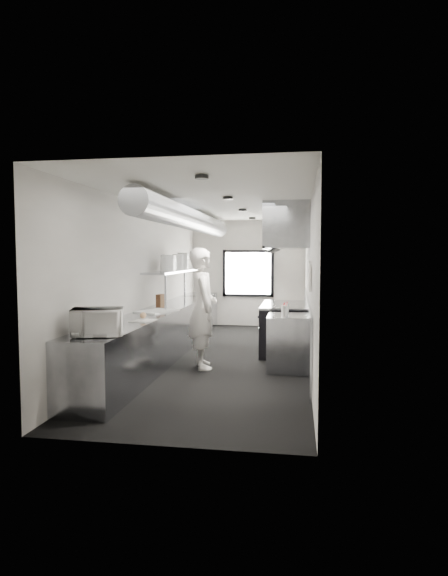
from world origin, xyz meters
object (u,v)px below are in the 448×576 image
at_px(far_work_table, 200,312).
at_px(microwave, 98,322).
at_px(squeeze_bottle_b, 286,311).
at_px(cutting_board, 157,311).
at_px(plate_stack_b, 170,263).
at_px(knife_block, 161,300).
at_px(squeeze_bottle_a, 284,312).
at_px(prep_counter, 156,337).
at_px(range, 283,328).
at_px(plate_stack_a, 168,263).
at_px(squeeze_bottle_d, 284,309).
at_px(plate_stack_c, 178,262).
at_px(exhaust_hood, 287,228).
at_px(deli_tub_b, 98,326).
at_px(line_cook, 203,308).
at_px(squeeze_bottle_e, 287,308).
at_px(plate_stack_d, 183,261).
at_px(squeeze_bottle_c, 284,310).
at_px(pass_shelf, 175,272).
at_px(deli_tub_a, 99,324).
at_px(bottle_station, 288,343).
at_px(small_plate, 143,319).

xyz_separation_m(far_work_table, microwave, (0.06, -6.22, 0.62)).
height_order(far_work_table, squeeze_bottle_b, squeeze_bottle_b).
relative_size(cutting_board, plate_stack_b, 2.16).
height_order(knife_block, squeeze_bottle_a, knife_block).
xyz_separation_m(prep_counter, plate_stack_b, (-0.04, 1.12, 1.27)).
bearing_deg(range, plate_stack_a, -171.17).
height_order(cutting_board, squeeze_bottle_d, squeeze_bottle_d).
bearing_deg(plate_stack_c, prep_counter, -89.02).
xyz_separation_m(exhaust_hood, deli_tub_b, (-2.35, -3.35, -1.44)).
xyz_separation_m(prep_counter, squeeze_bottle_a, (2.24, -0.55, 0.55)).
bearing_deg(line_cook, squeeze_bottle_e, -94.15).
bearing_deg(plate_stack_a, plate_stack_d, 91.01).
relative_size(plate_stack_c, squeeze_bottle_c, 2.04).
height_order(exhaust_hood, prep_counter, exhaust_hood).
height_order(microwave, plate_stack_a, plate_stack_a).
distance_m(deli_tub_b, cutting_board, 2.08).
relative_size(prep_counter, range, 3.75).
bearing_deg(pass_shelf, line_cook, -62.00).
bearing_deg(cutting_board, exhaust_hood, 30.00).
xyz_separation_m(plate_stack_a, squeeze_bottle_a, (2.26, -1.41, -0.73)).
height_order(deli_tub_a, plate_stack_d, plate_stack_d).
bearing_deg(far_work_table, squeeze_bottle_c, -59.97).
bearing_deg(plate_stack_a, squeeze_bottle_a, -31.91).
height_order(cutting_board, plate_stack_b, plate_stack_b).
bearing_deg(plate_stack_d, bottle_station, -45.14).
bearing_deg(cutting_board, prep_counter, 118.73).
xyz_separation_m(range, deli_tub_a, (-2.36, -3.17, 0.48)).
height_order(exhaust_hood, squeeze_bottle_b, exhaust_hood).
height_order(range, plate_stack_b, plate_stack_b).
distance_m(deli_tub_b, plate_stack_c, 3.89).
relative_size(plate_stack_c, squeeze_bottle_d, 1.90).
relative_size(cutting_board, squeeze_bottle_a, 3.37).
bearing_deg(plate_stack_a, small_plate, -85.44).
bearing_deg(squeeze_bottle_b, plate_stack_c, 138.77).
bearing_deg(squeeze_bottle_d, plate_stack_a, 157.63).
distance_m(bottle_station, far_work_table, 4.53).
height_order(exhaust_hood, plate_stack_d, exhaust_hood).
bearing_deg(deli_tub_b, knife_block, 90.21).
relative_size(plate_stack_c, squeeze_bottle_a, 1.65).
bearing_deg(cutting_board, bottle_station, -3.20).
relative_size(exhaust_hood, plate_stack_d, 6.02).
height_order(range, squeeze_bottle_b, squeeze_bottle_b).
relative_size(pass_shelf, squeeze_bottle_e, 18.80).
bearing_deg(squeeze_bottle_e, pass_shelf, 149.19).
xyz_separation_m(line_cook, deli_tub_b, (-1.01, -1.88, -0.04)).
bearing_deg(plate_stack_d, squeeze_bottle_a, -49.84).
height_order(plate_stack_d, squeeze_bottle_e, plate_stack_d).
xyz_separation_m(far_work_table, squeeze_bottle_d, (2.24, -3.77, 0.54)).
bearing_deg(microwave, bottle_station, 28.06).
bearing_deg(small_plate, squeeze_bottle_c, 22.45).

